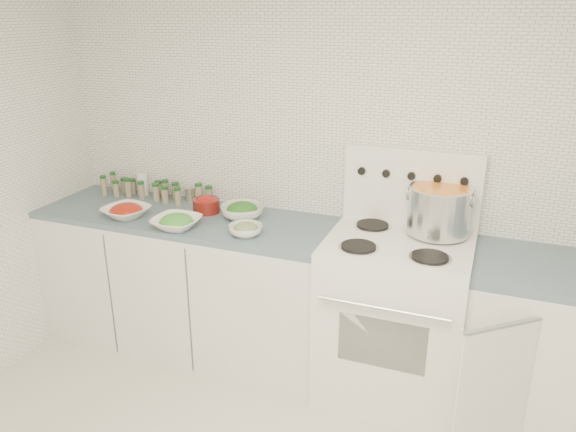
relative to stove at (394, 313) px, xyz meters
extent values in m
cube|color=white|center=(-0.48, 0.32, 0.75)|extent=(3.50, 0.02, 2.50)
cube|color=white|center=(-1.30, 0.00, -0.06)|extent=(1.85, 0.62, 0.86)
cube|color=slate|center=(-1.30, 0.00, 0.39)|extent=(1.85, 0.62, 0.03)
cube|color=white|center=(0.00, -0.01, -0.04)|extent=(0.76, 0.65, 0.92)
cube|color=black|center=(0.00, -0.33, 0.00)|extent=(0.45, 0.01, 0.28)
cylinder|color=silver|center=(0.00, -0.37, 0.22)|extent=(0.65, 0.02, 0.02)
cube|color=white|center=(0.00, -0.01, 0.43)|extent=(0.76, 0.65, 0.01)
cube|color=white|center=(0.00, 0.28, 0.65)|extent=(0.76, 0.06, 0.43)
cylinder|color=silver|center=(-0.18, -0.17, 0.44)|extent=(0.21, 0.21, 0.01)
cylinder|color=black|center=(-0.18, -0.17, 0.45)|extent=(0.18, 0.18, 0.01)
cylinder|color=silver|center=(0.18, -0.17, 0.44)|extent=(0.21, 0.21, 0.01)
cylinder|color=black|center=(0.18, -0.17, 0.45)|extent=(0.18, 0.18, 0.01)
cylinder|color=silver|center=(-0.18, 0.15, 0.44)|extent=(0.21, 0.21, 0.01)
cylinder|color=black|center=(-0.18, 0.15, 0.45)|extent=(0.18, 0.18, 0.01)
cylinder|color=silver|center=(0.18, 0.15, 0.44)|extent=(0.21, 0.21, 0.01)
cylinder|color=black|center=(0.18, 0.15, 0.45)|extent=(0.18, 0.18, 0.01)
cylinder|color=black|center=(-0.28, 0.25, 0.72)|extent=(0.04, 0.02, 0.04)
cylinder|color=black|center=(-0.14, 0.25, 0.72)|extent=(0.04, 0.02, 0.04)
cylinder|color=black|center=(0.00, 0.25, 0.72)|extent=(0.04, 0.02, 0.04)
cylinder|color=black|center=(0.14, 0.25, 0.72)|extent=(0.04, 0.02, 0.04)
cylinder|color=black|center=(0.28, 0.25, 0.72)|extent=(0.04, 0.02, 0.04)
cube|color=white|center=(0.82, 0.00, -0.06)|extent=(0.89, 0.62, 0.86)
cube|color=slate|center=(0.82, 0.00, 0.39)|extent=(0.89, 0.62, 0.03)
cube|color=white|center=(0.54, -0.43, -0.07)|extent=(0.32, 0.27, 0.70)
cylinder|color=silver|center=(0.17, 0.15, 0.58)|extent=(0.33, 0.33, 0.25)
cylinder|color=orange|center=(0.17, 0.15, 0.69)|extent=(0.30, 0.30, 0.03)
torus|color=silver|center=(0.00, 0.15, 0.65)|extent=(0.01, 0.08, 0.08)
torus|color=silver|center=(0.34, 0.15, 0.65)|extent=(0.01, 0.08, 0.08)
imported|color=white|center=(-1.62, -0.15, 0.44)|extent=(0.31, 0.31, 0.06)
ellipsoid|color=#AD2C0E|center=(-1.62, -0.15, 0.45)|extent=(0.19, 0.19, 0.09)
imported|color=white|center=(-1.24, -0.20, 0.44)|extent=(0.27, 0.27, 0.07)
ellipsoid|color=#3B7C28|center=(-1.24, -0.20, 0.45)|extent=(0.19, 0.19, 0.09)
imported|color=white|center=(-0.96, 0.08, 0.44)|extent=(0.34, 0.34, 0.08)
ellipsoid|color=#215D1A|center=(-0.96, 0.08, 0.46)|extent=(0.18, 0.18, 0.08)
imported|color=white|center=(-0.83, -0.15, 0.43)|extent=(0.25, 0.25, 0.06)
ellipsoid|color=#274D1F|center=(-0.83, -0.15, 0.45)|extent=(0.14, 0.14, 0.06)
cylinder|color=#611510|center=(-1.21, 0.10, 0.45)|extent=(0.17, 0.17, 0.08)
ellipsoid|color=#B4180C|center=(-1.21, 0.10, 0.48)|extent=(0.12, 0.12, 0.06)
cylinder|color=white|center=(-1.77, 0.25, 0.48)|extent=(0.09, 0.09, 0.15)
cylinder|color=#B6AD9A|center=(-1.42, 0.26, 0.45)|extent=(0.08, 0.08, 0.09)
cylinder|color=gray|center=(-2.02, 0.26, 0.46)|extent=(0.04, 0.04, 0.11)
cylinder|color=#154C1C|center=(-2.02, 0.26, 0.53)|extent=(0.04, 0.04, 0.02)
cylinder|color=gray|center=(-1.92, 0.25, 0.45)|extent=(0.05, 0.05, 0.09)
cylinder|color=#154C1C|center=(-1.92, 0.25, 0.50)|extent=(0.05, 0.05, 0.02)
cylinder|color=gray|center=(-1.85, 0.25, 0.45)|extent=(0.04, 0.04, 0.09)
cylinder|color=#154C1C|center=(-1.85, 0.25, 0.50)|extent=(0.04, 0.04, 0.02)
cylinder|color=gray|center=(-1.65, 0.25, 0.45)|extent=(0.05, 0.05, 0.09)
cylinder|color=#154C1C|center=(-1.65, 0.25, 0.51)|extent=(0.05, 0.05, 0.02)
cylinder|color=gray|center=(-1.59, 0.25, 0.46)|extent=(0.04, 0.04, 0.11)
cylinder|color=#154C1C|center=(-1.59, 0.25, 0.52)|extent=(0.04, 0.04, 0.02)
cylinder|color=gray|center=(-1.52, 0.25, 0.45)|extent=(0.05, 0.05, 0.10)
cylinder|color=#154C1C|center=(-1.52, 0.25, 0.51)|extent=(0.05, 0.05, 0.02)
cylinder|color=gray|center=(-1.34, 0.24, 0.46)|extent=(0.05, 0.05, 0.11)
cylinder|color=#154C1C|center=(-1.34, 0.24, 0.53)|extent=(0.05, 0.05, 0.02)
cylinder|color=gray|center=(-1.28, 0.26, 0.45)|extent=(0.04, 0.04, 0.10)
cylinder|color=#154C1C|center=(-1.28, 0.26, 0.51)|extent=(0.04, 0.04, 0.02)
cylinder|color=gray|center=(-2.01, 0.15, 0.46)|extent=(0.04, 0.04, 0.12)
cylinder|color=#154C1C|center=(-2.01, 0.15, 0.53)|extent=(0.04, 0.04, 0.02)
cylinder|color=gray|center=(-1.92, 0.15, 0.45)|extent=(0.04, 0.04, 0.09)
cylinder|color=#154C1C|center=(-1.92, 0.15, 0.50)|extent=(0.04, 0.04, 0.02)
cylinder|color=gray|center=(-1.84, 0.18, 0.46)|extent=(0.04, 0.04, 0.11)
cylinder|color=#154C1C|center=(-1.84, 0.18, 0.52)|extent=(0.04, 0.04, 0.02)
cylinder|color=gray|center=(-1.73, 0.18, 0.45)|extent=(0.04, 0.04, 0.10)
cylinder|color=#154C1C|center=(-1.73, 0.18, 0.51)|extent=(0.04, 0.04, 0.02)
cylinder|color=gray|center=(-1.62, 0.17, 0.45)|extent=(0.04, 0.04, 0.10)
cylinder|color=#154C1C|center=(-1.62, 0.17, 0.52)|extent=(0.05, 0.05, 0.02)
cylinder|color=gray|center=(-1.54, 0.16, 0.45)|extent=(0.04, 0.04, 0.09)
cylinder|color=#154C1C|center=(-1.54, 0.16, 0.51)|extent=(0.04, 0.04, 0.02)
cylinder|color=gray|center=(-1.44, 0.15, 0.45)|extent=(0.04, 0.04, 0.10)
cylinder|color=#154C1C|center=(-1.44, 0.15, 0.51)|extent=(0.04, 0.04, 0.02)
camera|label=1|loc=(0.42, -2.76, 1.60)|focal=35.00mm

